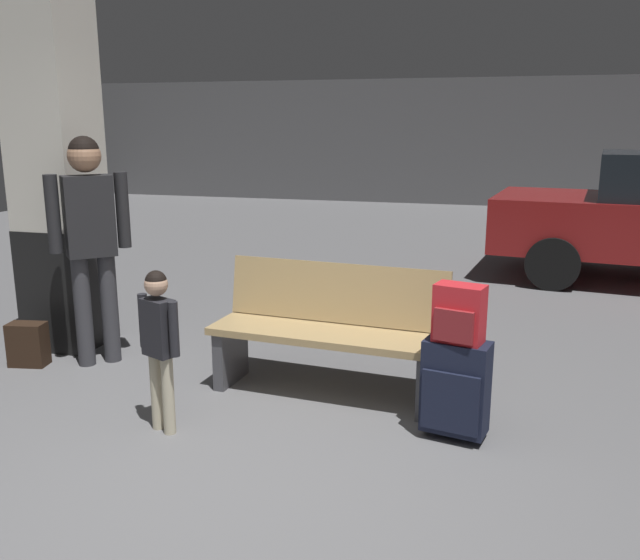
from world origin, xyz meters
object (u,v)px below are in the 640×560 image
at_px(suitcase, 455,388).
at_px(bench, 328,331).
at_px(backpack_bright, 459,314).
at_px(backpack_dark_floor, 28,344).
at_px(child, 159,334).
at_px(structural_pillar, 58,178).
at_px(adult, 90,227).

bearing_deg(suitcase, bench, 152.27).
bearing_deg(bench, suitcase, -27.73).
distance_m(backpack_bright, backpack_dark_floor, 3.36).
height_order(backpack_bright, child, child).
height_order(structural_pillar, child, structural_pillar).
height_order(bench, backpack_dark_floor, bench).
xyz_separation_m(suitcase, backpack_dark_floor, (-3.28, 0.35, -0.15)).
distance_m(structural_pillar, child, 2.18).
relative_size(structural_pillar, backpack_dark_floor, 8.32).
bearing_deg(structural_pillar, suitcase, -15.25).
height_order(bench, backpack_bright, backpack_bright).
bearing_deg(adult, structural_pillar, 145.38).
bearing_deg(backpack_dark_floor, adult, 21.73).
bearing_deg(child, bench, 46.97).
bearing_deg(suitcase, child, -167.30).
bearing_deg(structural_pillar, bench, -9.99).
bearing_deg(structural_pillar, backpack_dark_floor, -88.78).
distance_m(suitcase, backpack_bright, 0.45).
bearing_deg(suitcase, structural_pillar, 164.75).
bearing_deg(child, backpack_bright, 12.69).
relative_size(structural_pillar, adult, 1.62).
xyz_separation_m(bench, child, (-0.81, -0.86, 0.18)).
bearing_deg(adult, backpack_dark_floor, -158.27).
distance_m(suitcase, child, 1.78).
height_order(bench, child, child).
xyz_separation_m(bench, adult, (-1.88, 0.07, 0.64)).
height_order(suitcase, backpack_dark_floor, suitcase).
relative_size(bench, backpack_dark_floor, 4.81).
distance_m(child, backpack_dark_floor, 1.79).
bearing_deg(structural_pillar, adult, -34.62).
relative_size(backpack_bright, child, 0.34).
distance_m(bench, backpack_dark_floor, 2.39).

